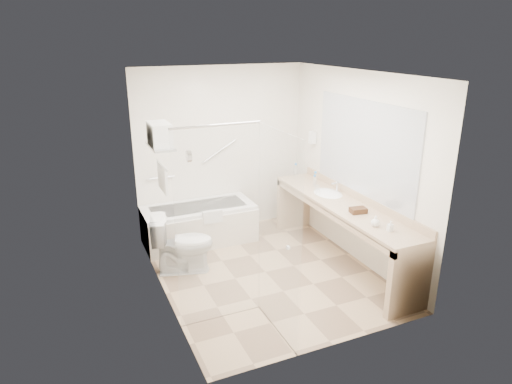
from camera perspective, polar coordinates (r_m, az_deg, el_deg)
name	(u,v)px	position (r m, az deg, el deg)	size (l,w,h in m)	color
floor	(265,272)	(5.99, 1.17, -9.95)	(3.20, 3.20, 0.00)	tan
ceiling	(267,73)	(5.25, 1.36, 14.65)	(2.60, 3.20, 0.10)	white
wall_back	(221,150)	(6.92, -4.35, 5.20)	(2.60, 0.10, 2.50)	silver
wall_front	(341,229)	(4.19, 10.54, -4.58)	(2.60, 0.10, 2.50)	silver
wall_left	(158,194)	(5.11, -12.10, -0.28)	(0.10, 3.20, 2.50)	silver
wall_right	(356,168)	(6.13, 12.37, 2.97)	(0.10, 3.20, 2.50)	silver
bathtub	(199,224)	(6.76, -7.12, -3.97)	(1.60, 0.73, 0.59)	white
grab_bar_short	(161,178)	(6.72, -11.83, 1.76)	(0.03, 0.03, 0.40)	silver
grab_bar_long	(219,151)	(6.87, -4.63, 5.08)	(0.03, 0.03, 0.60)	silver
shower_enclosure	(247,231)	(4.52, -1.08, -4.94)	(0.96, 0.91, 2.11)	silver
towel_shelf	(160,142)	(5.32, -11.90, 6.18)	(0.24, 0.55, 0.81)	silver
vanity_counter	(342,218)	(6.06, 10.66, -3.22)	(0.55, 2.70, 0.95)	tan
sink	(328,195)	(6.32, 8.98, -0.42)	(0.40, 0.52, 0.14)	white
faucet	(337,186)	(6.36, 10.13, 0.69)	(0.03, 0.03, 0.14)	silver
mirror	(364,148)	(5.93, 13.33, 5.36)	(0.02, 2.00, 1.20)	#B4B9C1
hairdryer_unit	(312,137)	(6.90, 7.07, 6.78)	(0.08, 0.10, 0.18)	white
toilet	(183,244)	(5.92, -9.15, -6.43)	(0.43, 0.77, 0.76)	white
amenity_basket	(358,210)	(5.69, 12.65, -2.25)	(0.19, 0.13, 0.06)	#492D1A
soap_bottle_a	(390,229)	(5.26, 16.41, -4.42)	(0.05, 0.12, 0.06)	white
soap_bottle_b	(375,222)	(5.33, 14.68, -3.67)	(0.10, 0.13, 0.10)	white
water_bottle_left	(314,181)	(6.53, 7.32, 1.33)	(0.05, 0.05, 0.18)	silver
water_bottle_mid	(296,171)	(6.95, 4.97, 2.68)	(0.07, 0.07, 0.22)	silver
water_bottle_right	(315,179)	(6.60, 7.42, 1.64)	(0.06, 0.06, 0.20)	silver
drinking_glass_near	(317,188)	(6.35, 7.62, 0.45)	(0.07, 0.07, 0.09)	silver
drinking_glass_far	(318,192)	(6.21, 7.74, -0.02)	(0.07, 0.07, 0.08)	silver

